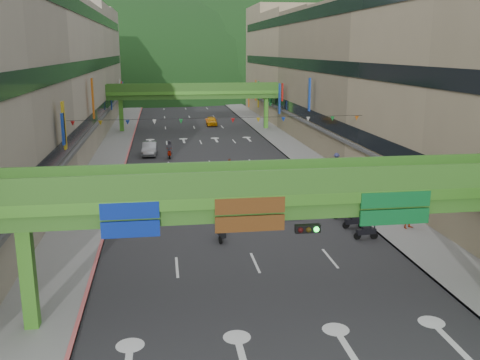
{
  "coord_description": "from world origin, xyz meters",
  "views": [
    {
      "loc": [
        -5.08,
        -16.44,
        12.0
      ],
      "look_at": [
        0.0,
        18.0,
        3.5
      ],
      "focal_mm": 40.0,
      "sensor_mm": 36.0,
      "label": 1
    }
  ],
  "objects_px": {
    "car_yellow": "(212,121)",
    "pedestrian_red": "(411,217)",
    "overpass_near": "(303,209)",
    "scooter_rider_near": "(221,227)",
    "car_silver": "(150,149)",
    "scooter_rider_mid": "(230,169)"
  },
  "relations": [
    {
      "from": "overpass_near",
      "to": "scooter_rider_mid",
      "type": "height_order",
      "value": "overpass_near"
    },
    {
      "from": "car_silver",
      "to": "pedestrian_red",
      "type": "bearing_deg",
      "value": -56.34
    },
    {
      "from": "car_silver",
      "to": "car_yellow",
      "type": "height_order",
      "value": "car_silver"
    },
    {
      "from": "scooter_rider_near",
      "to": "car_silver",
      "type": "distance_m",
      "value": 30.3
    },
    {
      "from": "scooter_rider_mid",
      "to": "pedestrian_red",
      "type": "relative_size",
      "value": 1.01
    },
    {
      "from": "scooter_rider_near",
      "to": "scooter_rider_mid",
      "type": "relative_size",
      "value": 1.03
    },
    {
      "from": "scooter_rider_mid",
      "to": "car_yellow",
      "type": "height_order",
      "value": "scooter_rider_mid"
    },
    {
      "from": "overpass_near",
      "to": "scooter_rider_near",
      "type": "bearing_deg",
      "value": 103.2
    },
    {
      "from": "scooter_rider_mid",
      "to": "pedestrian_red",
      "type": "bearing_deg",
      "value": -58.46
    },
    {
      "from": "car_silver",
      "to": "pedestrian_red",
      "type": "relative_size",
      "value": 2.42
    },
    {
      "from": "scooter_rider_mid",
      "to": "car_yellow",
      "type": "distance_m",
      "value": 37.08
    },
    {
      "from": "overpass_near",
      "to": "car_yellow",
      "type": "distance_m",
      "value": 64.76
    },
    {
      "from": "overpass_near",
      "to": "scooter_rider_mid",
      "type": "bearing_deg",
      "value": 89.42
    },
    {
      "from": "scooter_rider_mid",
      "to": "car_silver",
      "type": "distance_m",
      "value": 15.09
    },
    {
      "from": "car_yellow",
      "to": "pedestrian_red",
      "type": "bearing_deg",
      "value": -79.82
    },
    {
      "from": "scooter_rider_near",
      "to": "pedestrian_red",
      "type": "relative_size",
      "value": 1.05
    },
    {
      "from": "car_silver",
      "to": "overpass_near",
      "type": "bearing_deg",
      "value": -77.16
    },
    {
      "from": "scooter_rider_mid",
      "to": "car_yellow",
      "type": "xyz_separation_m",
      "value": [
        1.77,
        37.04,
        -0.26
      ]
    },
    {
      "from": "scooter_rider_near",
      "to": "car_yellow",
      "type": "distance_m",
      "value": 54.18
    },
    {
      "from": "scooter_rider_near",
      "to": "scooter_rider_mid",
      "type": "height_order",
      "value": "scooter_rider_near"
    },
    {
      "from": "overpass_near",
      "to": "car_yellow",
      "type": "relative_size",
      "value": 6.61
    },
    {
      "from": "overpass_near",
      "to": "car_silver",
      "type": "relative_size",
      "value": 6.11
    }
  ]
}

